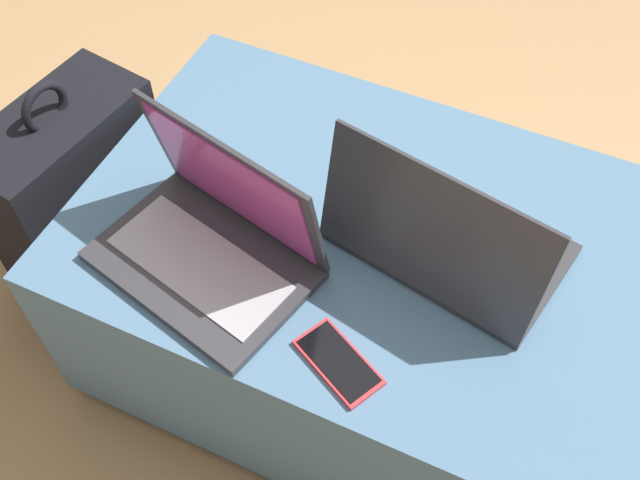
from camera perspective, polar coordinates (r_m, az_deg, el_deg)
The scene contains 6 objects.
ground_plane at distance 1.61m, azimuth 3.22°, elevation -8.76°, with size 14.00×14.00×0.00m, color tan.
ottoman at distance 1.41m, azimuth 3.63°, elevation -4.60°, with size 0.99×0.66×0.44m.
laptop_near at distance 1.18m, azimuth -8.17°, elevation 0.20°, with size 0.38×0.30×0.23m.
laptop_far at distance 1.18m, azimuth 9.42°, elevation 0.11°, with size 0.39×0.29×0.24m.
cell_phone at distance 1.10m, azimuth 1.42°, elevation -9.29°, with size 0.15×0.12×0.01m.
backpack at distance 1.63m, azimuth -17.87°, elevation 2.86°, with size 0.27×0.37×0.54m.
Camera 1 is at (0.23, -0.71, 1.42)m, focal length 42.00 mm.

